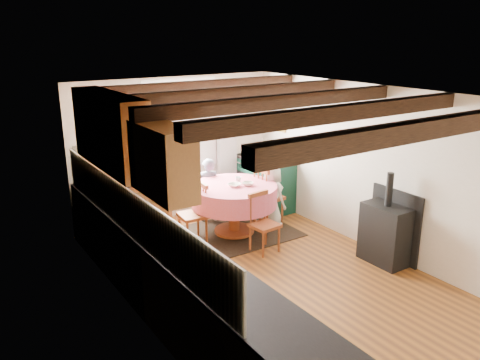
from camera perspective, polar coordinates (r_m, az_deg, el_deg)
floor at (r=6.52m, az=3.97°, el=-11.45°), size 3.60×5.50×0.00m
ceiling at (r=5.78m, az=4.46°, el=9.97°), size 3.60×5.50×0.00m
wall_back at (r=8.30m, az=-7.48°, el=3.60°), size 3.60×0.00×2.40m
wall_left at (r=5.20m, az=-11.76°, el=-4.83°), size 0.00×5.50×2.40m
wall_right at (r=7.25m, az=15.55°, el=1.14°), size 0.00×5.50×2.40m
beam_a at (r=4.41m, az=20.66°, el=5.58°), size 3.60×0.16×0.16m
beam_b at (r=5.05m, az=11.48°, el=7.64°), size 3.60×0.16×0.16m
beam_c at (r=5.79m, az=4.44°, el=9.09°), size 3.60×0.16×0.16m
beam_d at (r=6.60m, az=-0.98°, el=10.10°), size 3.60×0.16×0.16m
beam_e at (r=7.46m, az=-5.20°, el=10.83°), size 3.60×0.16×0.16m
splash_left at (r=5.47m, az=-12.76°, el=-3.79°), size 0.02×4.50×0.55m
splash_back at (r=7.91m, az=-13.92°, el=2.57°), size 1.40×0.02×0.55m
base_cabinet_left at (r=5.63m, az=-8.41°, el=-11.44°), size 0.60×5.30×0.88m
base_cabinet_back at (r=7.86m, az=-13.16°, el=-3.26°), size 1.30×0.60×0.88m
worktop_left at (r=5.43m, az=-8.43°, el=-7.12°), size 0.64×5.30×0.04m
worktop_back at (r=7.70m, az=-13.34°, el=-0.09°), size 1.30×0.64×0.04m
wall_cabinet_glass at (r=6.14m, az=-14.98°, el=5.60°), size 0.34×1.80×0.90m
wall_cabinet_solid at (r=4.78m, az=-9.01°, el=2.24°), size 0.34×0.90×0.70m
window_frame at (r=8.25m, az=-6.92°, el=6.38°), size 1.34×0.03×1.54m
window_pane at (r=8.26m, az=-6.93°, el=6.38°), size 1.20×0.01×1.40m
curtain_left at (r=7.95m, az=-11.98°, el=2.02°), size 0.35×0.10×2.10m
curtain_right at (r=8.69m, az=-1.54°, el=3.66°), size 0.35×0.10×2.10m
curtain_rod at (r=8.09m, az=-6.79°, el=10.47°), size 2.00×0.03×0.03m
wall_picture at (r=8.75m, az=4.26°, el=7.73°), size 0.04×0.50×0.60m
wall_plate at (r=8.68m, az=-1.25°, el=7.69°), size 0.30×0.02×0.30m
rug at (r=7.86m, az=-0.67°, el=-6.20°), size 1.86×1.44×0.01m
dining_table at (r=7.71m, az=-0.68°, el=-3.48°), size 1.34×1.34×0.81m
chair_near at (r=7.10m, az=2.90°, el=-5.04°), size 0.41×0.43×0.88m
chair_left at (r=7.42m, az=-5.55°, el=-3.86°), size 0.46×0.44×0.94m
chair_right at (r=8.11m, az=3.31°, el=-1.74°), size 0.48×0.46×1.00m
aga_range at (r=8.80m, az=2.81°, el=-0.32°), size 0.68×1.06×0.97m
cast_iron_stove at (r=6.99m, az=16.72°, el=-4.32°), size 0.39×0.65×1.30m
child_far at (r=8.19m, az=-3.74°, el=-1.21°), size 0.46×0.37×1.10m
child_right at (r=8.01m, az=3.71°, el=-1.80°), size 0.41×0.56×1.06m
bowl_a at (r=7.52m, az=-0.64°, el=-0.60°), size 0.26×0.26×0.05m
bowl_b at (r=7.56m, az=0.92°, el=-0.46°), size 0.24×0.24×0.05m
cup at (r=7.70m, az=-0.21°, el=0.02°), size 0.14×0.14×0.10m
canister_tall at (r=7.51m, az=-15.60°, el=0.53°), size 0.16×0.16×0.27m
canister_wide at (r=7.71m, az=-13.56°, el=0.90°), size 0.19×0.19×0.21m
canister_slim at (r=7.73m, az=-10.85°, el=1.26°), size 0.09×0.09×0.25m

